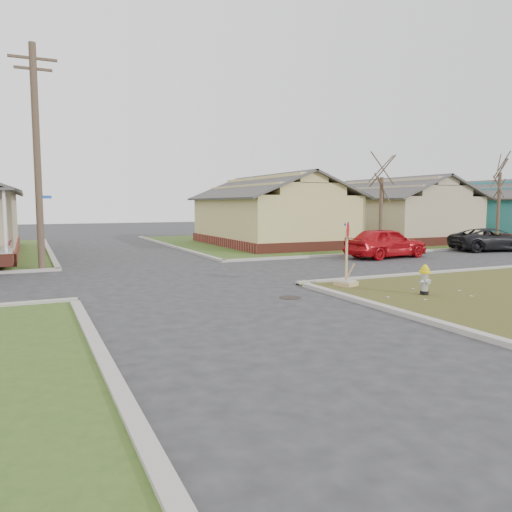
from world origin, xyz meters
name	(u,v)px	position (x,y,z in m)	size (l,w,h in m)	color
ground	(213,301)	(0.00, 0.00, 0.00)	(120.00, 120.00, 0.00)	#27272A
verge_far_right	(398,238)	(22.00, 18.00, 0.03)	(37.00, 19.00, 0.05)	#344E1C
curbs	(168,277)	(0.00, 5.00, 0.00)	(80.00, 40.00, 0.12)	#A09B91
manhole	(290,298)	(2.20, -0.50, 0.01)	(0.64, 0.64, 0.01)	black
side_house_yellow	(271,212)	(10.00, 16.50, 2.19)	(7.60, 11.60, 4.70)	brown
side_house_tan	(391,211)	(20.00, 16.50, 2.19)	(7.60, 11.60, 4.70)	brown
side_house_teal	(487,210)	(30.00, 16.50, 2.19)	(7.60, 11.60, 4.70)	brown
utility_pole	(37,155)	(-4.20, 8.90, 4.66)	(1.80, 0.28, 9.00)	#433226
tree_mid_right	(381,214)	(14.00, 10.20, 2.15)	(0.22, 0.22, 4.20)	#433226
tree_far_right	(498,208)	(24.00, 10.50, 2.43)	(0.22, 0.22, 4.76)	#433226
fire_hydrant	(425,278)	(5.93, -1.95, 0.54)	(0.33, 0.33, 0.90)	black
stop_sign	(346,272)	(4.74, 0.33, 0.52)	(0.61, 0.60, 2.17)	tan
red_sedan	(386,243)	(11.79, 7.01, 0.77)	(1.81, 4.51, 1.54)	#B40C13
dark_pickup	(491,240)	(19.77, 7.38, 0.66)	(2.18, 4.73, 1.31)	black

